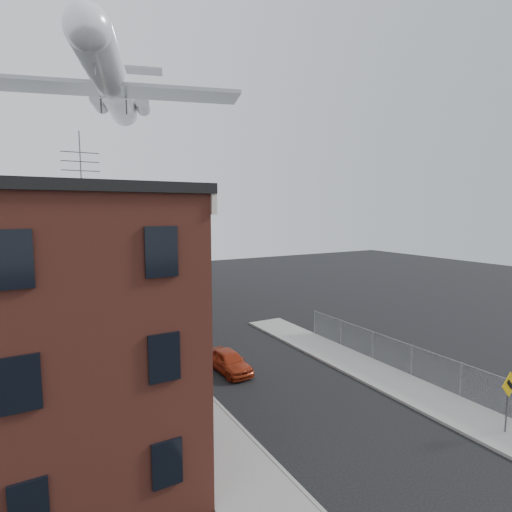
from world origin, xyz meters
The scene contains 19 objects.
ground centered at (0.00, 0.00, 0.00)m, with size 120.00×120.00×0.00m, color black.
sidewalk_left centered at (-5.50, 24.00, 0.06)m, with size 3.00×62.00×0.12m, color gray.
sidewalk_right centered at (5.50, 6.00, 0.06)m, with size 3.00×26.00×0.12m, color gray.
curb_left centered at (-4.05, 24.00, 0.07)m, with size 0.15×62.00×0.14m, color gray.
curb_right centered at (4.05, 6.00, 0.07)m, with size 0.15×26.00×0.14m, color gray.
corner_building centered at (-12.00, 7.00, 5.16)m, with size 10.31×12.30×12.15m.
row_house_a centered at (-11.96, 16.50, 5.13)m, with size 11.98×7.00×10.30m.
row_house_b centered at (-11.96, 23.50, 5.13)m, with size 11.98×7.00×10.30m.
row_house_c centered at (-11.96, 30.50, 5.13)m, with size 11.98×7.00×10.30m.
row_house_d centered at (-11.96, 37.50, 5.13)m, with size 11.98×7.00×10.30m.
row_house_e centered at (-11.96, 44.50, 5.13)m, with size 11.98×7.00×10.30m.
chainlink_fence centered at (7.00, 5.00, 1.00)m, with size 0.06×18.06×1.90m.
warning_sign centered at (5.60, -1.03, 1.88)m, with size 1.10×0.11×2.80m.
utility_pole centered at (-5.60, 18.00, 4.67)m, with size 1.80×0.26×9.00m.
street_tree centered at (-5.27, 27.92, 3.45)m, with size 3.22×3.20×5.20m.
car_near centered at (-1.80, 10.83, 0.65)m, with size 1.54×3.84×1.31m, color #A73115.
car_mid centered at (-1.80, 23.02, 0.66)m, with size 1.39×4.00×1.32m, color black.
car_far centered at (-1.80, 30.22, 0.69)m, with size 1.92×4.73×1.37m, color slate.
airplane centered at (-4.68, 27.86, 20.37)m, with size 21.57×24.67×7.13m.
Camera 1 is at (-11.57, -9.75, 9.53)m, focal length 28.00 mm.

